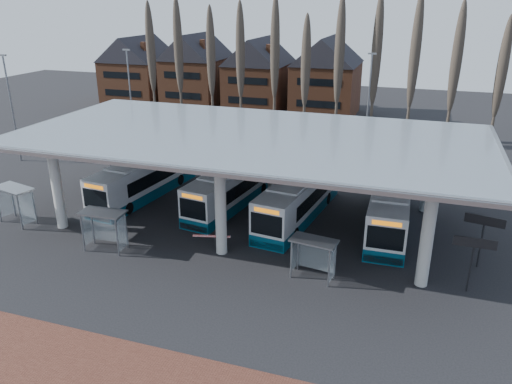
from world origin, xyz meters
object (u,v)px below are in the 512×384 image
(bus_1, at_px, (232,187))
(bus_2, at_px, (299,198))
(bus_3, at_px, (390,206))
(shelter_1, at_px, (105,221))
(shelter_2, at_px, (314,249))
(shelter_0, at_px, (16,197))
(bus_0, at_px, (145,178))

(bus_1, height_order, bus_2, bus_2)
(bus_1, xyz_separation_m, bus_3, (11.82, -0.22, 0.07))
(shelter_1, relative_size, shelter_2, 1.05)
(bus_2, xyz_separation_m, shelter_1, (-10.43, -8.70, 0.41))
(shelter_0, bearing_deg, shelter_1, 2.88)
(bus_3, xyz_separation_m, shelter_1, (-16.80, -9.20, 0.39))
(bus_1, relative_size, bus_2, 0.96)
(bus_1, xyz_separation_m, shelter_0, (-13.23, -7.88, 0.52))
(bus_0, bearing_deg, shelter_0, -121.78)
(bus_0, distance_m, bus_1, 7.34)
(bus_2, relative_size, shelter_2, 4.22)
(bus_0, relative_size, shelter_2, 4.19)
(bus_2, height_order, shelter_0, bus_2)
(bus_0, height_order, bus_1, bus_0)
(bus_0, bearing_deg, bus_1, 9.99)
(shelter_0, xyz_separation_m, shelter_1, (8.25, -1.54, -0.05))
(bus_2, xyz_separation_m, shelter_2, (2.81, -7.98, 0.26))
(bus_1, relative_size, shelter_1, 3.86)
(bus_0, relative_size, shelter_0, 3.67)
(bus_0, xyz_separation_m, shelter_1, (2.35, -8.98, 0.42))
(shelter_0, distance_m, shelter_2, 21.50)
(bus_0, xyz_separation_m, shelter_2, (15.59, -8.26, 0.27))
(shelter_0, height_order, shelter_1, shelter_0)
(bus_3, xyz_separation_m, shelter_2, (-3.56, -8.48, 0.25))
(shelter_2, bearing_deg, bus_1, 141.65)
(shelter_2, bearing_deg, shelter_0, -174.05)
(shelter_0, bearing_deg, bus_3, 30.43)
(shelter_1, bearing_deg, bus_3, 25.51)
(bus_2, height_order, shelter_2, bus_2)
(bus_2, distance_m, bus_3, 6.39)
(shelter_1, distance_m, shelter_2, 13.25)
(bus_0, xyz_separation_m, bus_3, (19.15, 0.21, 0.02))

